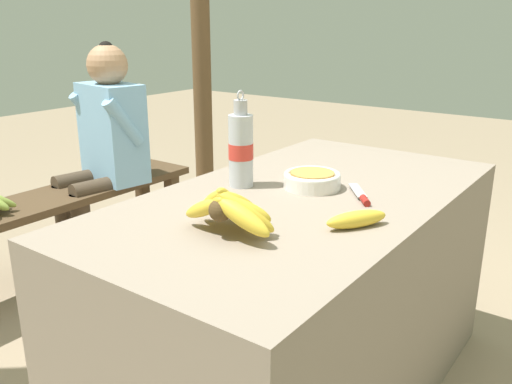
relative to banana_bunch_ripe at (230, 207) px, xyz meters
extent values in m
cube|color=gray|center=(0.37, 0.02, -0.42)|extent=(1.43, 0.77, 0.71)
sphere|color=#4C381E|center=(-0.04, 0.00, 0.00)|extent=(0.06, 0.06, 0.06)
ellipsoid|color=gold|center=(-0.03, -0.06, 0.00)|extent=(0.06, 0.17, 0.11)
ellipsoid|color=gold|center=(0.00, -0.05, 0.00)|extent=(0.12, 0.15, 0.13)
ellipsoid|color=gold|center=(0.00, -0.04, 0.00)|extent=(0.13, 0.15, 0.10)
ellipsoid|color=gold|center=(0.01, -0.03, 0.00)|extent=(0.15, 0.11, 0.10)
ellipsoid|color=gold|center=(0.02, -0.01, 0.00)|extent=(0.16, 0.07, 0.12)
ellipsoid|color=gold|center=(0.02, 0.01, 0.00)|extent=(0.15, 0.07, 0.11)
ellipsoid|color=gold|center=(0.02, 0.03, 0.00)|extent=(0.17, 0.12, 0.14)
ellipsoid|color=gold|center=(0.01, 0.05, 0.00)|extent=(0.16, 0.17, 0.11)
ellipsoid|color=gold|center=(0.00, 0.06, 0.00)|extent=(0.11, 0.16, 0.13)
ellipsoid|color=gold|center=(-0.03, 0.06, -0.01)|extent=(0.06, 0.16, 0.10)
cylinder|color=white|center=(0.44, 0.03, -0.05)|extent=(0.18, 0.18, 0.04)
torus|color=white|center=(0.44, 0.03, -0.02)|extent=(0.18, 0.18, 0.02)
cylinder|color=#BC8942|center=(0.44, 0.03, -0.02)|extent=(0.14, 0.14, 0.01)
cylinder|color=silver|center=(0.33, 0.22, 0.05)|extent=(0.08, 0.08, 0.22)
cylinder|color=red|center=(0.33, 0.22, 0.05)|extent=(0.08, 0.08, 0.05)
cylinder|color=#ADADB2|center=(0.33, 0.22, 0.18)|extent=(0.04, 0.04, 0.05)
torus|color=#ADADB2|center=(0.33, 0.22, 0.22)|extent=(0.03, 0.01, 0.03)
ellipsoid|color=gold|center=(0.22, -0.23, -0.04)|extent=(0.17, 0.13, 0.04)
cube|color=#BCBCC1|center=(0.47, -0.11, -0.06)|extent=(0.12, 0.11, 0.00)
cylinder|color=maroon|center=(0.40, -0.17, -0.06)|extent=(0.06, 0.05, 0.02)
cube|color=#4C3823|center=(0.46, 1.39, -0.36)|extent=(1.40, 0.32, 0.04)
cube|color=#4C3823|center=(1.06, 1.27, -0.58)|extent=(0.06, 0.06, 0.39)
cube|color=#4C3823|center=(1.06, 1.51, -0.58)|extent=(0.06, 0.06, 0.39)
cylinder|color=#473828|center=(0.49, 1.31, -0.56)|extent=(0.09, 0.09, 0.43)
cylinder|color=#473828|center=(0.61, 1.29, -0.34)|extent=(0.31, 0.14, 0.09)
cylinder|color=#473828|center=(0.52, 1.50, -0.56)|extent=(0.09, 0.09, 0.43)
cylinder|color=#473828|center=(0.64, 1.48, -0.34)|extent=(0.31, 0.14, 0.09)
cube|color=#84B7E0|center=(0.76, 1.36, -0.10)|extent=(0.25, 0.37, 0.48)
cylinder|color=#84B7E0|center=(0.70, 1.21, -0.03)|extent=(0.21, 0.10, 0.25)
cylinder|color=#84B7E0|center=(0.75, 1.53, -0.03)|extent=(0.21, 0.10, 0.25)
sphere|color=tan|center=(0.76, 1.36, 0.23)|extent=(0.20, 0.20, 0.20)
sphere|color=black|center=(0.76, 1.36, 0.30)|extent=(0.07, 0.07, 0.07)
cylinder|color=brown|center=(1.73, 1.63, 0.37)|extent=(0.12, 0.12, 2.27)
camera|label=1|loc=(-0.96, -0.78, 0.43)|focal=38.00mm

